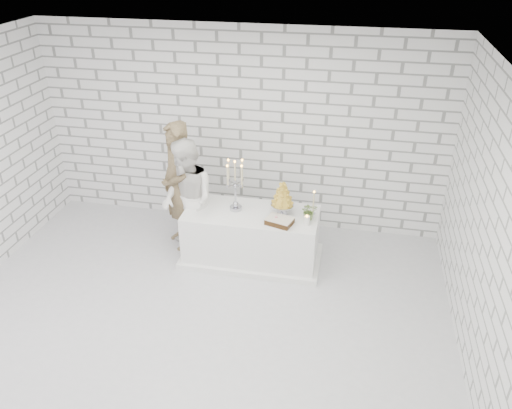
% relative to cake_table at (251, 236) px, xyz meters
% --- Properties ---
extents(ground, '(6.00, 5.00, 0.01)m').
position_rel_cake_table_xyz_m(ground, '(-0.39, -1.42, -0.38)').
color(ground, silver).
rests_on(ground, ground).
extents(ceiling, '(6.00, 5.00, 0.01)m').
position_rel_cake_table_xyz_m(ceiling, '(-0.39, -1.42, 2.62)').
color(ceiling, white).
rests_on(ceiling, ground).
extents(wall_back, '(6.00, 0.01, 3.00)m').
position_rel_cake_table_xyz_m(wall_back, '(-0.39, 1.08, 1.12)').
color(wall_back, white).
rests_on(wall_back, ground).
extents(wall_right, '(0.01, 5.00, 3.00)m').
position_rel_cake_table_xyz_m(wall_right, '(2.61, -1.42, 1.12)').
color(wall_right, white).
rests_on(wall_right, ground).
extents(cake_table, '(1.80, 0.80, 0.75)m').
position_rel_cake_table_xyz_m(cake_table, '(0.00, 0.00, 0.00)').
color(cake_table, white).
rests_on(cake_table, ground).
extents(groom, '(0.78, 0.81, 1.88)m').
position_rel_cake_table_xyz_m(groom, '(-1.09, 0.19, 0.56)').
color(groom, brown).
rests_on(groom, ground).
extents(bride, '(1.04, 1.05, 1.71)m').
position_rel_cake_table_xyz_m(bride, '(-0.88, -0.02, 0.48)').
color(bride, white).
rests_on(bride, ground).
extents(candelabra, '(0.34, 0.34, 0.72)m').
position_rel_cake_table_xyz_m(candelabra, '(-0.22, 0.04, 0.74)').
color(candelabra, '#A5A5B0').
rests_on(candelabra, cake_table).
extents(croquembouche, '(0.34, 0.34, 0.49)m').
position_rel_cake_table_xyz_m(croquembouche, '(0.41, 0.04, 0.62)').
color(croquembouche, '#AD841E').
rests_on(croquembouche, cake_table).
extents(chocolate_cake, '(0.38, 0.32, 0.08)m').
position_rel_cake_table_xyz_m(chocolate_cake, '(0.42, -0.21, 0.42)').
color(chocolate_cake, black).
rests_on(chocolate_cake, cake_table).
extents(pillar_candle, '(0.09, 0.09, 0.12)m').
position_rel_cake_table_xyz_m(pillar_candle, '(0.76, -0.16, 0.44)').
color(pillar_candle, white).
rests_on(pillar_candle, cake_table).
extents(extra_taper, '(0.07, 0.07, 0.32)m').
position_rel_cake_table_xyz_m(extra_taper, '(0.81, 0.13, 0.54)').
color(extra_taper, beige).
rests_on(extra_taper, cake_table).
extents(flowers, '(0.25, 0.23, 0.23)m').
position_rel_cake_table_xyz_m(flowers, '(0.78, -0.02, 0.49)').
color(flowers, '#456133').
rests_on(flowers, cake_table).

